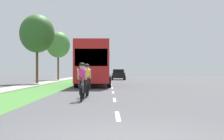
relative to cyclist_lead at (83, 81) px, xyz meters
The scene contains 10 objects.
ground_plane 12.69m from the cyclist_lead, 83.91° to the left, with size 120.00×120.00×0.00m, color #4C4C4F.
grass_verge 13.05m from the cyclist_lead, 104.76° to the left, with size 2.83×70.00×0.01m, color #478438.
sidewalk_concrete 13.83m from the cyclist_lead, 114.22° to the left, with size 1.86×70.00×0.10m, color #9E998E.
lane_markings_center 16.67m from the cyclist_lead, 85.37° to the left, with size 0.12×53.13×0.01m.
cyclist_lead is the anchor object (origin of this frame).
cyclist_trailing 1.93m from the cyclist_lead, 88.28° to the left, with size 0.42×1.72×1.58m.
bus_red 13.83m from the cyclist_lead, 90.49° to the left, with size 2.78×11.60×3.48m.
sedan_black 31.46m from the cyclist_lead, 85.47° to the left, with size 1.98×4.30×1.52m.
street_tree_near 18.80m from the cyclist_lead, 109.17° to the left, with size 3.43×3.43×6.86m.
street_tree_far 30.88m from the cyclist_lead, 101.41° to the left, with size 3.32×3.32×6.81m.
Camera 1 is at (-0.24, -5.22, 1.22)m, focal length 48.43 mm.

